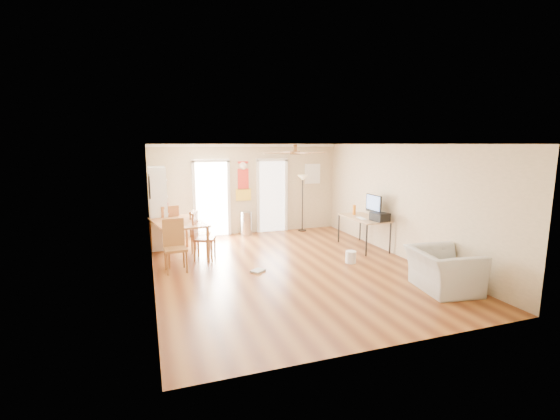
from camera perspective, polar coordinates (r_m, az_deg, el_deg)
name	(u,v)px	position (r m, az deg, el deg)	size (l,w,h in m)	color
floor	(289,268)	(8.37, 1.36, -8.44)	(7.00, 7.00, 0.00)	brown
ceiling	(290,144)	(7.96, 1.44, 9.65)	(5.50, 7.00, 0.00)	silver
wall_back	(247,189)	(11.38, -4.81, 3.06)	(5.50, 0.04, 2.60)	beige
wall_front	(389,251)	(5.01, 15.66, -5.74)	(5.50, 0.04, 2.60)	beige
wall_left	(150,215)	(7.56, -18.50, -0.75)	(0.04, 7.00, 2.60)	beige
wall_right	(401,201)	(9.38, 17.33, 1.25)	(0.04, 7.00, 2.60)	beige
crown_molding	(290,146)	(7.96, 1.44, 9.36)	(5.50, 7.00, 0.08)	white
kitchen_doorway	(212,199)	(11.18, -9.99, 1.54)	(0.90, 0.10, 2.10)	white
bathroom_doorway	(272,197)	(11.60, -1.18, 1.97)	(0.80, 0.10, 2.10)	white
wall_decal	(243,181)	(11.30, -5.42, 4.28)	(0.46, 0.03, 1.10)	red
ac_grille	(312,174)	(11.98, 4.78, 5.31)	(0.50, 0.04, 0.60)	white
framed_poster	(149,186)	(8.90, -18.62, 3.34)	(0.04, 0.66, 0.48)	black
ceiling_fan	(295,153)	(7.68, 2.23, 8.38)	(1.24, 1.24, 0.20)	#593819
bookshelf	(158,208)	(10.26, -17.41, 0.35)	(0.41, 0.92, 2.04)	silver
dining_table	(178,239)	(9.37, -14.70, -4.14)	(1.00, 1.67, 0.84)	olive
dining_chair_right_a	(201,232)	(9.63, -11.57, -3.12)	(0.41, 0.41, 1.01)	brown
dining_chair_right_b	(204,236)	(9.00, -11.02, -3.76)	(0.45, 0.45, 1.08)	#9E5B33
dining_chair_near	(175,246)	(8.27, -15.10, -5.16)	(0.44, 0.44, 1.07)	#955E30
dining_chair_far	(168,227)	(10.16, -16.15, -2.39)	(0.45, 0.45, 1.10)	#A66435
trash_can	(246,223)	(11.24, -4.99, -1.96)	(0.32, 0.32, 0.69)	#B2B2B4
torchiere_lamp	(302,203)	(11.68, 3.31, 1.00)	(0.32, 0.32, 1.69)	black
computer_desk	(363,233)	(10.06, 12.09, -3.25)	(0.73, 1.46, 0.78)	tan
imac	(373,207)	(9.82, 13.55, 0.47)	(0.09, 0.64, 0.59)	black
keyboard	(361,218)	(9.81, 11.85, -1.19)	(0.12, 0.38, 0.01)	white
printer	(380,217)	(9.58, 14.43, -0.98)	(0.34, 0.39, 0.20)	black
orange_bottle	(354,210)	(10.29, 10.83, 0.03)	(0.09, 0.09, 0.26)	orange
wastebasket_a	(351,257)	(8.79, 10.33, -6.79)	(0.23, 0.23, 0.27)	silver
floor_cloth	(258,271)	(8.12, -3.27, -8.90)	(0.27, 0.21, 0.04)	#989994
armchair	(443,270)	(7.61, 22.80, -8.14)	(1.15, 1.00, 0.74)	#A8A9A3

